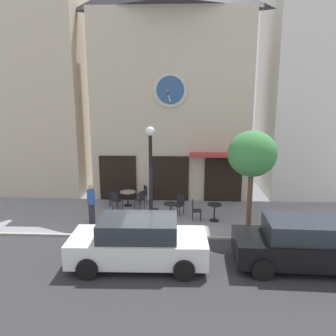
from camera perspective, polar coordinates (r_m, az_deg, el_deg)
ground_plane at (r=12.29m, az=-2.34°, el=-13.30°), size 24.36×10.78×0.13m
clock_building at (r=17.59m, az=0.58°, el=14.93°), size 8.01×3.59×11.75m
neighbor_building_left at (r=20.71m, az=-22.49°, el=13.52°), size 6.44×4.83×12.07m
neighbor_building_right at (r=20.08m, az=23.77°, el=13.05°), size 5.13×4.82×11.77m
street_lamp at (r=13.31m, az=-2.98°, el=-1.60°), size 0.36×0.36×4.11m
street_tree at (r=13.12m, az=14.20°, el=2.25°), size 1.87×1.68×4.00m
cafe_table_near_door at (r=16.36m, az=-6.90°, el=-4.67°), size 0.76×0.76×0.72m
cafe_table_center at (r=14.47m, az=0.42°, el=-7.04°), size 0.62×0.62×0.74m
cafe_table_near_curb at (r=14.49m, az=7.94°, el=-7.14°), size 0.60×0.60×0.75m
cafe_chair_near_tree at (r=15.80m, az=-8.89°, el=-5.34°), size 0.54×0.54×0.90m
cafe_chair_near_lamp at (r=16.41m, az=-9.64°, el=-4.69°), size 0.46×0.46×0.90m
cafe_chair_facing_wall at (r=16.66m, az=-4.19°, el=-4.29°), size 0.54×0.54×0.90m
cafe_chair_corner at (r=15.85m, az=-4.66°, el=-5.17°), size 0.56×0.56×0.90m
cafe_chair_by_entrance at (r=14.42m, az=4.61°, el=-6.98°), size 0.41×0.41×0.90m
cafe_chair_under_awning at (r=14.47m, az=-2.78°, el=-6.87°), size 0.42×0.42×0.90m
cafe_chair_curbside at (r=15.12m, az=1.96°, el=-6.01°), size 0.55×0.55×0.90m
pedestrian_blue at (r=14.36m, az=-12.99°, el=-5.94°), size 0.45×0.45×1.67m
parked_car_white at (r=10.81m, az=-5.06°, el=-12.51°), size 4.34×2.11×1.55m
parked_car_black at (r=11.47m, az=22.28°, el=-11.91°), size 4.36×2.13×1.55m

